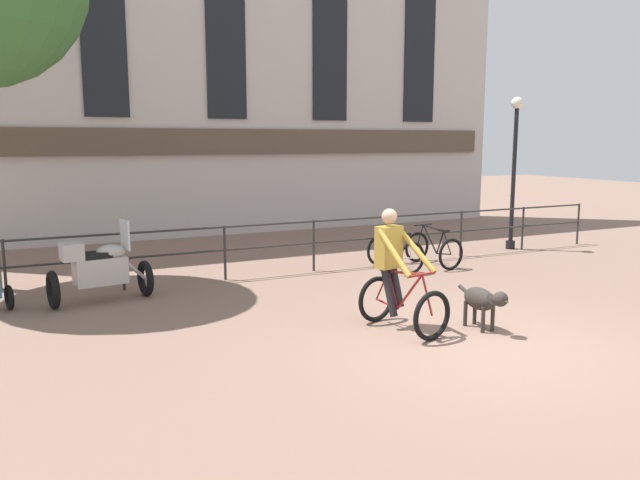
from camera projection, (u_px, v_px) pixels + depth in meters
The scene contains 9 objects.
ground_plane at pixel (485, 345), 8.14m from camera, with size 60.00×60.00×0.00m, color #846656.
canal_railing at pixel (314, 237), 12.64m from camera, with size 15.05×0.05×1.05m.
building_facade at pixel (222, 18), 16.94m from camera, with size 18.00×0.72×11.92m.
cyclist_with_bike at pixel (397, 276), 8.75m from camera, with size 0.88×1.28×1.70m.
dog at pixel (483, 300), 8.74m from camera, with size 0.29×1.00×0.62m.
parked_motorcycle at pixel (99, 269), 10.19m from camera, with size 1.67×0.84×1.35m.
parked_bicycle_near_lamp at pixel (395, 253), 12.78m from camera, with size 0.76×1.17×0.86m.
parked_bicycle_mid_left at pixel (434, 249), 13.20m from camera, with size 0.78×1.17×0.86m.
street_lamp at pixel (514, 164), 15.01m from camera, with size 0.28×0.28×3.66m.
Camera 1 is at (-5.38, -6.07, 2.65)m, focal length 35.00 mm.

